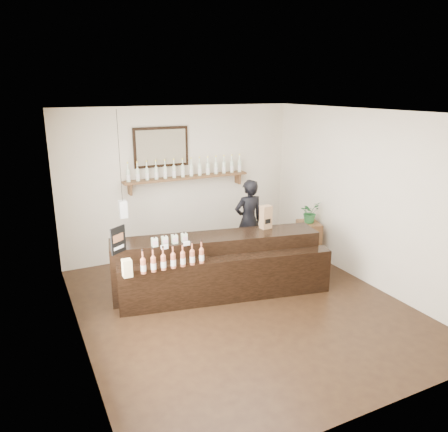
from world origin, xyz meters
TOP-DOWN VIEW (x-y plane):
  - ground at (0.00, 0.00)m, footprint 5.00×5.00m
  - room_shell at (0.00, 0.00)m, footprint 5.00×5.00m
  - back_wall_decor at (-0.14, 2.37)m, footprint 2.66×0.96m
  - counter at (-0.10, 0.58)m, footprint 3.28×1.48m
  - promo_sign at (-1.61, 0.62)m, footprint 0.24×0.17m
  - paper_bag at (0.79, 0.68)m, footprint 0.19×0.15m
  - tape_dispenser at (0.79, 0.67)m, footprint 0.13×0.07m
  - side_cabinet at (2.00, 1.11)m, footprint 0.49×0.58m
  - potted_plant at (2.00, 1.11)m, footprint 0.41×0.37m
  - shopkeeper at (0.96, 1.55)m, footprint 0.63×0.42m

SIDE VIEW (x-z plane):
  - ground at x=0.00m, z-range 0.00..0.00m
  - side_cabinet at x=2.00m, z-range 0.00..0.72m
  - counter at x=-0.10m, z-range -0.10..0.95m
  - shopkeeper at x=0.96m, z-range 0.00..1.73m
  - potted_plant at x=2.00m, z-range 0.72..1.11m
  - tape_dispenser at x=0.79m, z-range 0.89..1.00m
  - paper_bag at x=0.79m, z-range 0.90..1.28m
  - promo_sign at x=-1.61m, z-range 0.90..1.28m
  - room_shell at x=0.00m, z-range -0.80..4.20m
  - back_wall_decor at x=-0.14m, z-range 0.91..2.60m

